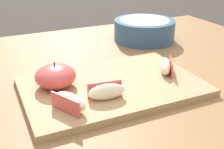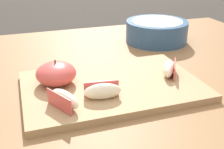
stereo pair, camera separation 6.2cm
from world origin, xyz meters
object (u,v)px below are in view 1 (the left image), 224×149
(apple_wedge_back, at_px, (106,91))
(ceramic_fruit_bowl, at_px, (144,30))
(apple_wedge_left, at_px, (166,66))
(apple_wedge_middle, at_px, (70,102))
(cutting_board, at_px, (112,86))
(apple_half_skin_up, at_px, (55,76))

(apple_wedge_back, relative_size, ceramic_fruit_bowl, 0.38)
(apple_wedge_back, relative_size, apple_wedge_left, 1.01)
(apple_wedge_middle, bearing_deg, ceramic_fruit_bowl, 43.82)
(apple_wedge_back, height_order, apple_wedge_left, same)
(apple_wedge_back, distance_m, ceramic_fruit_bowl, 0.44)
(apple_wedge_left, relative_size, ceramic_fruit_bowl, 0.38)
(ceramic_fruit_bowl, bearing_deg, apple_wedge_middle, -136.18)
(apple_wedge_left, bearing_deg, apple_wedge_middle, -165.35)
(cutting_board, height_order, apple_wedge_middle, apple_wedge_middle)
(apple_wedge_left, height_order, ceramic_fruit_bowl, ceramic_fruit_bowl)
(cutting_board, bearing_deg, apple_wedge_left, -0.77)
(cutting_board, height_order, apple_wedge_back, apple_wedge_back)
(apple_wedge_left, xyz_separation_m, ceramic_fruit_bowl, (0.11, 0.28, 0.00))
(apple_wedge_left, bearing_deg, apple_wedge_back, -161.91)
(apple_wedge_back, height_order, ceramic_fruit_bowl, ceramic_fruit_bowl)
(cutting_board, bearing_deg, apple_half_skin_up, 162.75)
(cutting_board, relative_size, apple_wedge_back, 5.04)
(ceramic_fruit_bowl, bearing_deg, apple_half_skin_up, -146.01)
(apple_half_skin_up, distance_m, apple_wedge_back, 0.12)
(apple_half_skin_up, bearing_deg, apple_wedge_middle, -90.53)
(cutting_board, distance_m, apple_half_skin_up, 0.12)
(apple_half_skin_up, relative_size, apple_wedge_middle, 1.14)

